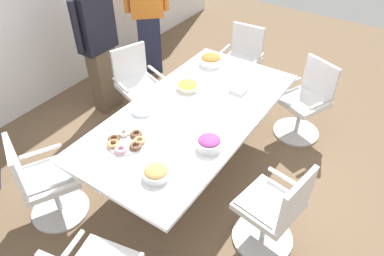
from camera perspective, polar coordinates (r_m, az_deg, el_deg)
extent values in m
cube|color=brown|center=(3.94, 0.00, -6.26)|extent=(10.00, 10.00, 0.01)
cube|color=silver|center=(3.45, 0.00, 2.31)|extent=(2.40, 1.20, 0.04)
cube|color=silver|center=(3.63, -4.93, -11.20)|extent=(0.56, 0.56, 0.02)
cylinder|color=silver|center=(3.37, -5.26, -7.33)|extent=(0.09, 0.09, 0.69)
cube|color=silver|center=(4.27, 4.11, -1.70)|extent=(0.56, 0.56, 0.02)
cylinder|color=silver|center=(4.05, 4.34, 2.12)|extent=(0.09, 0.09, 0.69)
cylinder|color=silver|center=(3.76, -20.16, -12.11)|extent=(0.73, 0.73, 0.02)
cylinder|color=silver|center=(3.60, -20.91, -9.95)|extent=(0.05, 0.05, 0.41)
cube|color=white|center=(3.44, -21.80, -7.39)|extent=(0.62, 0.62, 0.06)
cube|color=white|center=(3.29, -26.29, -5.57)|extent=(0.24, 0.41, 0.42)
cube|color=silver|center=(3.55, -23.00, -3.44)|extent=(0.34, 0.20, 0.02)
cube|color=silver|center=(3.18, -21.47, -8.79)|extent=(0.34, 0.20, 0.02)
cube|color=silver|center=(2.76, -19.26, -18.12)|extent=(0.37, 0.11, 0.02)
cylinder|color=silver|center=(3.42, 11.09, -16.67)|extent=(0.62, 0.62, 0.02)
cylinder|color=silver|center=(3.25, 11.57, -14.54)|extent=(0.05, 0.05, 0.41)
cube|color=white|center=(3.07, 12.14, -11.95)|extent=(0.53, 0.53, 0.06)
cube|color=white|center=(2.83, 16.35, -11.01)|extent=(0.44, 0.11, 0.42)
cube|color=silver|center=(2.83, 9.64, -13.35)|extent=(0.09, 0.37, 0.02)
cube|color=silver|center=(3.13, 14.95, -7.90)|extent=(0.09, 0.37, 0.02)
cylinder|color=silver|center=(4.54, 16.20, -0.55)|extent=(0.71, 0.71, 0.02)
cylinder|color=silver|center=(4.41, 16.69, 1.59)|extent=(0.05, 0.05, 0.41)
cube|color=white|center=(4.28, 17.26, 4.06)|extent=(0.60, 0.60, 0.06)
cube|color=white|center=(4.30, 19.77, 7.50)|extent=(0.21, 0.42, 0.42)
cube|color=silver|center=(4.10, 20.03, 3.72)|extent=(0.35, 0.17, 0.02)
cube|color=silver|center=(4.34, 15.24, 6.96)|extent=(0.35, 0.17, 0.02)
cylinder|color=silver|center=(5.12, 7.18, 5.85)|extent=(0.57, 0.57, 0.02)
cylinder|color=silver|center=(5.00, 7.38, 7.91)|extent=(0.05, 0.05, 0.41)
cube|color=white|center=(4.89, 7.60, 10.24)|extent=(0.49, 0.49, 0.06)
cube|color=white|center=(4.95, 8.87, 13.65)|extent=(0.07, 0.44, 0.42)
cube|color=silver|center=(4.76, 10.46, 10.70)|extent=(0.37, 0.05, 0.02)
cube|color=silver|center=(4.92, 5.07, 12.20)|extent=(0.37, 0.05, 0.02)
cylinder|color=silver|center=(4.64, -7.81, 1.84)|extent=(0.69, 0.69, 0.02)
cylinder|color=silver|center=(4.51, -8.05, 4.01)|extent=(0.05, 0.05, 0.41)
cube|color=white|center=(4.39, -8.32, 6.49)|extent=(0.59, 0.59, 0.06)
cube|color=white|center=(4.43, -9.98, 10.26)|extent=(0.42, 0.19, 0.42)
cube|color=silver|center=(4.42, -5.69, 8.85)|extent=(0.15, 0.36, 0.02)
cube|color=silver|center=(4.24, -11.35, 6.74)|extent=(0.15, 0.36, 0.02)
cube|color=brown|center=(4.70, -13.74, 7.56)|extent=(0.32, 0.20, 0.84)
cube|color=black|center=(4.37, -15.27, 15.90)|extent=(0.44, 0.22, 0.66)
cylinder|color=black|center=(4.52, -12.85, 17.54)|extent=(0.08, 0.08, 0.60)
cylinder|color=black|center=(4.20, -18.00, 14.94)|extent=(0.08, 0.08, 0.60)
cube|color=#232842|center=(5.44, -6.74, 13.10)|extent=(0.36, 0.37, 0.86)
cylinder|color=white|center=(3.03, 2.75, -2.57)|extent=(0.22, 0.22, 0.08)
ellipsoid|color=#9E3D8E|center=(3.00, 2.77, -2.01)|extent=(0.19, 0.19, 0.07)
cylinder|color=beige|center=(3.76, -0.67, 6.60)|extent=(0.23, 0.23, 0.06)
ellipsoid|color=yellow|center=(3.74, -0.68, 6.97)|extent=(0.20, 0.20, 0.05)
cylinder|color=white|center=(2.80, -5.71, -7.29)|extent=(0.21, 0.21, 0.06)
ellipsoid|color=tan|center=(2.78, -5.75, -6.83)|extent=(0.19, 0.19, 0.06)
cylinder|color=white|center=(4.20, 3.03, 10.60)|extent=(0.26, 0.26, 0.08)
ellipsoid|color=#AD702D|center=(4.18, 3.05, 11.11)|extent=(0.23, 0.23, 0.08)
cylinder|color=white|center=(3.14, -10.39, -2.29)|extent=(0.32, 0.32, 0.01)
torus|color=brown|center=(3.18, -8.91, -0.97)|extent=(0.11, 0.11, 0.03)
torus|color=white|center=(3.21, -10.84, -0.73)|extent=(0.11, 0.11, 0.03)
torus|color=brown|center=(3.16, -12.38, -1.74)|extent=(0.11, 0.11, 0.03)
torus|color=tan|center=(3.12, -12.45, -2.47)|extent=(0.11, 0.11, 0.03)
torus|color=pink|center=(3.05, -11.28, -3.34)|extent=(0.11, 0.11, 0.03)
torus|color=brown|center=(3.06, -8.99, -2.87)|extent=(0.11, 0.11, 0.03)
torus|color=tan|center=(3.11, -8.38, -1.99)|extent=(0.11, 0.11, 0.03)
cylinder|color=white|center=(3.47, -7.98, 2.49)|extent=(0.18, 0.18, 0.01)
cylinder|color=silver|center=(3.46, -7.99, 2.57)|extent=(0.18, 0.18, 0.01)
cylinder|color=white|center=(3.46, -8.00, 2.65)|extent=(0.18, 0.18, 0.01)
cylinder|color=silver|center=(3.45, -8.01, 2.73)|extent=(0.18, 0.18, 0.01)
cylinder|color=white|center=(3.45, -8.02, 2.81)|extent=(0.18, 0.18, 0.01)
cylinder|color=silver|center=(3.45, -8.03, 2.89)|extent=(0.18, 0.18, 0.01)
cube|color=white|center=(3.76, 7.42, 6.30)|extent=(0.16, 0.16, 0.06)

